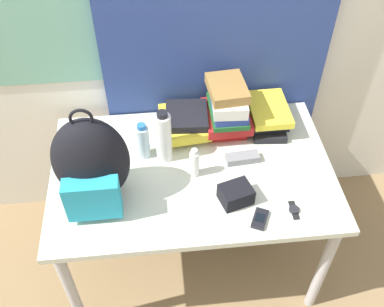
% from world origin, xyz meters
% --- Properties ---
extents(wall_back, '(6.00, 0.06, 2.50)m').
position_xyz_m(wall_back, '(-0.00, 0.89, 1.25)').
color(wall_back, silver).
rests_on(wall_back, ground_plane).
extents(curtain_blue, '(1.07, 0.04, 2.50)m').
position_xyz_m(curtain_blue, '(0.16, 0.84, 1.25)').
color(curtain_blue, navy).
rests_on(curtain_blue, ground_plane).
extents(desk, '(1.26, 0.81, 0.72)m').
position_xyz_m(desk, '(0.00, 0.40, 0.63)').
color(desk, beige).
rests_on(desk, ground_plane).
extents(backpack, '(0.31, 0.26, 0.47)m').
position_xyz_m(backpack, '(-0.41, 0.29, 0.92)').
color(backpack, black).
rests_on(backpack, desk).
extents(book_stack_left, '(0.24, 0.28, 0.12)m').
position_xyz_m(book_stack_left, '(-0.00, 0.65, 0.78)').
color(book_stack_left, olive).
rests_on(book_stack_left, desk).
extents(book_stack_center, '(0.22, 0.27, 0.27)m').
position_xyz_m(book_stack_center, '(0.19, 0.65, 0.85)').
color(book_stack_center, red).
rests_on(book_stack_center, desk).
extents(book_stack_right, '(0.22, 0.28, 0.12)m').
position_xyz_m(book_stack_right, '(0.39, 0.66, 0.78)').
color(book_stack_right, black).
rests_on(book_stack_right, desk).
extents(water_bottle, '(0.06, 0.06, 0.19)m').
position_xyz_m(water_bottle, '(-0.21, 0.51, 0.80)').
color(water_bottle, silver).
rests_on(water_bottle, desk).
extents(sports_bottle, '(0.07, 0.07, 0.27)m').
position_xyz_m(sports_bottle, '(-0.12, 0.49, 0.84)').
color(sports_bottle, white).
rests_on(sports_bottle, desk).
extents(sunscreen_bottle, '(0.04, 0.04, 0.15)m').
position_xyz_m(sunscreen_bottle, '(0.01, 0.37, 0.79)').
color(sunscreen_bottle, white).
rests_on(sunscreen_bottle, desk).
extents(cell_phone, '(0.09, 0.11, 0.02)m').
position_xyz_m(cell_phone, '(0.24, 0.10, 0.72)').
color(cell_phone, black).
rests_on(cell_phone, desk).
extents(sunglasses_case, '(0.15, 0.07, 0.04)m').
position_xyz_m(sunglasses_case, '(0.23, 0.43, 0.73)').
color(sunglasses_case, gray).
rests_on(sunglasses_case, desk).
extents(camera_pouch, '(0.15, 0.14, 0.08)m').
position_xyz_m(camera_pouch, '(0.16, 0.21, 0.75)').
color(camera_pouch, black).
rests_on(camera_pouch, desk).
extents(wristwatch, '(0.04, 0.09, 0.01)m').
position_xyz_m(wristwatch, '(0.40, 0.13, 0.72)').
color(wristwatch, black).
rests_on(wristwatch, desk).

